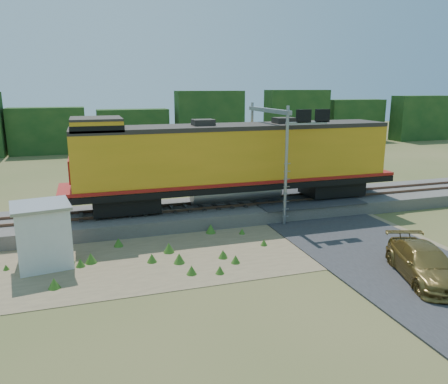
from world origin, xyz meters
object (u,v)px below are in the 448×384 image
object	(u,v)px
locomotive	(232,160)
signal_gantry	(277,133)
car	(425,264)
shed	(43,235)

from	to	relation	value
locomotive	signal_gantry	xyz separation A→B (m)	(2.80, -0.67, 1.65)
signal_gantry	car	xyz separation A→B (m)	(2.13, -10.95, -4.61)
signal_gantry	car	bearing A→B (deg)	-78.98
shed	signal_gantry	bearing A→B (deg)	8.59
shed	signal_gantry	size ratio (longest dim) A/B	0.42
shed	car	bearing A→B (deg)	-31.66
shed	car	size ratio (longest dim) A/B	0.59
shed	signal_gantry	world-z (taller)	signal_gantry
shed	locomotive	bearing A→B (deg)	15.68
car	shed	bearing A→B (deg)	175.12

